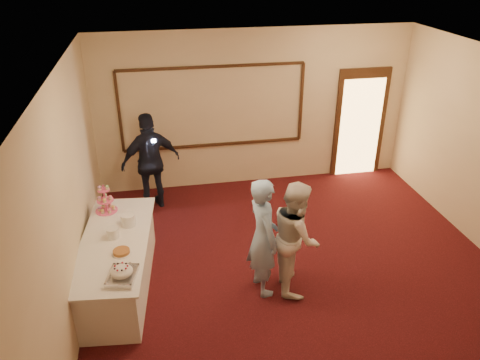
# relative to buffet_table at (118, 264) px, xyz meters

# --- Properties ---
(floor) EXTENTS (7.00, 7.00, 0.00)m
(floor) POSITION_rel_buffet_table_xyz_m (2.55, -0.62, -0.39)
(floor) COLOR black
(floor) RESTS_ON ground
(room_walls) EXTENTS (6.04, 7.04, 3.02)m
(room_walls) POSITION_rel_buffet_table_xyz_m (2.55, -0.62, 1.64)
(room_walls) COLOR beige
(room_walls) RESTS_ON floor
(wall_molding) EXTENTS (3.45, 0.04, 1.55)m
(wall_molding) POSITION_rel_buffet_table_xyz_m (1.75, 2.85, 1.21)
(wall_molding) COLOR #311E0E
(wall_molding) RESTS_ON room_walls
(doorway) EXTENTS (1.05, 0.07, 2.20)m
(doorway) POSITION_rel_buffet_table_xyz_m (4.70, 2.84, 0.69)
(doorway) COLOR #311E0E
(doorway) RESTS_ON floor
(buffet_table) EXTENTS (1.13, 2.39, 0.77)m
(buffet_table) POSITION_rel_buffet_table_xyz_m (0.00, 0.00, 0.00)
(buffet_table) COLOR silver
(buffet_table) RESTS_ON floor
(pavlova_tray) EXTENTS (0.40, 0.50, 0.17)m
(pavlova_tray) POSITION_rel_buffet_table_xyz_m (0.14, -0.82, 0.45)
(pavlova_tray) COLOR #AFB1B6
(pavlova_tray) RESTS_ON buffet_table
(cupcake_stand) EXTENTS (0.32, 0.32, 0.47)m
(cupcake_stand) POSITION_rel_buffet_table_xyz_m (-0.15, 0.82, 0.55)
(cupcake_stand) COLOR #E65188
(cupcake_stand) RESTS_ON buffet_table
(plate_stack_a) EXTENTS (0.17, 0.17, 0.14)m
(plate_stack_a) POSITION_rel_buffet_table_xyz_m (-0.01, 0.09, 0.46)
(plate_stack_a) COLOR white
(plate_stack_a) RESTS_ON buffet_table
(plate_stack_b) EXTENTS (0.21, 0.21, 0.17)m
(plate_stack_b) POSITION_rel_buffet_table_xyz_m (0.19, 0.36, 0.47)
(plate_stack_b) COLOR white
(plate_stack_b) RESTS_ON buffet_table
(tart) EXTENTS (0.25, 0.25, 0.05)m
(tart) POSITION_rel_buffet_table_xyz_m (0.11, -0.32, 0.41)
(tart) COLOR white
(tart) RESTS_ON buffet_table
(man) EXTENTS (0.51, 0.68, 1.70)m
(man) POSITION_rel_buffet_table_xyz_m (1.95, -0.40, 0.46)
(man) COLOR #96BEE7
(man) RESTS_ON floor
(woman) EXTENTS (0.71, 0.86, 1.61)m
(woman) POSITION_rel_buffet_table_xyz_m (2.40, -0.41, 0.42)
(woman) COLOR white
(woman) RESTS_ON floor
(guest) EXTENTS (1.12, 0.70, 1.78)m
(guest) POSITION_rel_buffet_table_xyz_m (0.54, 2.19, 0.50)
(guest) COLOR black
(guest) RESTS_ON floor
(camera_flash) EXTENTS (0.07, 0.05, 0.05)m
(camera_flash) POSITION_rel_buffet_table_xyz_m (0.62, 2.04, 0.96)
(camera_flash) COLOR white
(camera_flash) RESTS_ON guest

